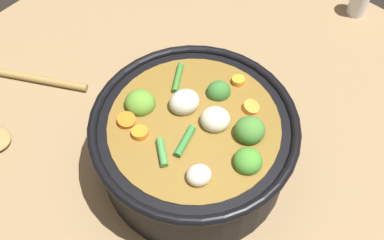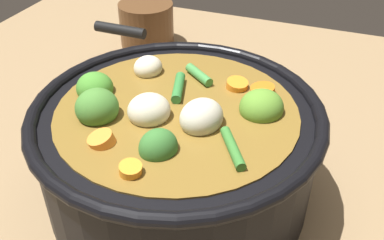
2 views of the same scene
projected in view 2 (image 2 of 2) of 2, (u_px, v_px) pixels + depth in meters
The scene contains 3 objects.
ground_plane at pixel (179, 192), 0.52m from camera, with size 1.10×1.10×0.00m, color #8C704C.
cooking_pot at pixel (178, 149), 0.48m from camera, with size 0.31×0.31×0.15m.
small_saucepan at pixel (146, 24), 0.82m from camera, with size 0.10×0.16×0.08m.
Camera 2 is at (-0.15, 0.34, 0.37)m, focal length 40.61 mm.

